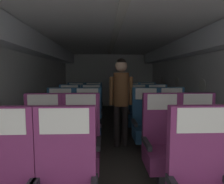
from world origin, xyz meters
name	(u,v)px	position (x,y,z in m)	size (l,w,h in m)	color
ground	(115,140)	(0.00, 4.03, -0.01)	(3.87, 8.45, 0.02)	#3D3833
fuselage_shell	(115,62)	(0.00, 4.30, 1.61)	(3.75, 8.10, 2.20)	silver
seat_b_left_window	(42,147)	(-0.99, 2.55, 0.47)	(0.50, 0.46, 1.12)	#38383D
seat_b_left_aisle	(81,146)	(-0.52, 2.55, 0.47)	(0.50, 0.46, 1.12)	#38383D
seat_b_right_aisle	(199,144)	(0.99, 2.54, 0.47)	(0.50, 0.46, 1.12)	#38383D
seat_b_right_window	(163,145)	(0.52, 2.52, 0.47)	(0.50, 0.46, 1.12)	#38383D
seat_c_left_window	(60,126)	(-0.99, 3.48, 0.47)	(0.50, 0.46, 1.12)	#38383D
seat_c_left_aisle	(88,125)	(-0.52, 3.48, 0.47)	(0.50, 0.46, 1.12)	#38383D
seat_c_right_aisle	(172,124)	(0.99, 3.49, 0.47)	(0.50, 0.46, 1.12)	#38383D
seat_c_right_window	(146,125)	(0.52, 3.48, 0.47)	(0.50, 0.46, 1.12)	#38383D
seat_d_left_window	(69,114)	(-1.00, 4.41, 0.47)	(0.50, 0.46, 1.12)	#38383D
seat_d_left_aisle	(91,114)	(-0.52, 4.44, 0.47)	(0.50, 0.46, 1.12)	#38383D
seat_d_right_aisle	(158,113)	(0.99, 4.42, 0.47)	(0.50, 0.46, 1.12)	#38383D
seat_d_right_window	(137,113)	(0.53, 4.43, 0.47)	(0.50, 0.46, 1.12)	#38383D
seat_e_left_window	(76,107)	(-0.99, 5.36, 0.47)	(0.50, 0.46, 1.12)	#38383D
seat_e_left_aisle	(93,106)	(-0.52, 5.36, 0.47)	(0.50, 0.46, 1.12)	#38383D
seat_e_right_aisle	(148,106)	(0.99, 5.37, 0.47)	(0.50, 0.46, 1.12)	#38383D
seat_e_right_window	(131,106)	(0.53, 5.37, 0.47)	(0.50, 0.46, 1.12)	#38383D
flight_attendant	(121,93)	(0.09, 3.68, 1.02)	(0.43, 0.28, 1.64)	black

